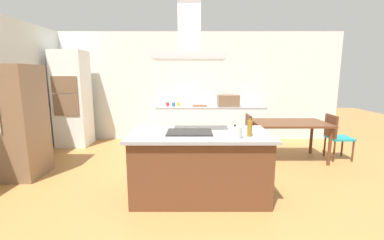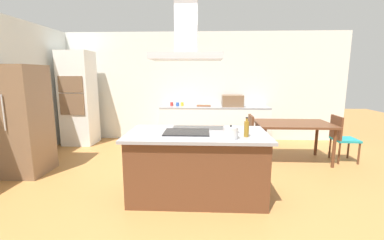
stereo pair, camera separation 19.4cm
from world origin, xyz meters
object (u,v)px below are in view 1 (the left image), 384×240
object	(u,v)px
chair_at_left_end	(241,134)
range_hood	(188,39)
chair_at_right_end	(334,134)
coffee_mug_yellow	(177,104)
countertop_microwave	(227,100)
cutting_board	(198,106)
cooktop	(188,132)
dining_table	(288,126)
wall_oven_stack	(71,99)
coffee_mug_blue	(172,104)
olive_oil_bottle	(248,128)
coffee_mug_red	(166,104)
refrigerator	(12,122)
tea_kettle	(234,132)

from	to	relation	value
chair_at_left_end	range_hood	distance (m)	2.48
chair_at_right_end	coffee_mug_yellow	bearing A→B (deg)	157.02
countertop_microwave	range_hood	xyz separation A→B (m)	(-0.91, -2.88, 1.06)
cutting_board	cooktop	bearing A→B (deg)	-94.32
coffee_mug_yellow	dining_table	xyz separation A→B (m)	(2.26, -1.34, -0.28)
countertop_microwave	wall_oven_stack	world-z (taller)	wall_oven_stack
cooktop	coffee_mug_blue	distance (m)	2.92
olive_oil_bottle	coffee_mug_red	world-z (taller)	olive_oil_bottle
countertop_microwave	refrigerator	world-z (taller)	refrigerator
coffee_mug_red	cutting_board	xyz separation A→B (m)	(0.79, -0.00, -0.04)
wall_oven_stack	chair_at_left_end	bearing A→B (deg)	-15.57
refrigerator	range_hood	size ratio (longest dim) A/B	2.02
coffee_mug_red	dining_table	size ratio (longest dim) A/B	0.06
tea_kettle	range_hood	distance (m)	1.29
refrigerator	coffee_mug_yellow	bearing A→B (deg)	41.25
coffee_mug_blue	chair_at_left_end	bearing A→B (deg)	-41.95
chair_at_left_end	cooktop	bearing A→B (deg)	-123.04
coffee_mug_blue	chair_at_right_end	distance (m)	3.56
coffee_mug_yellow	range_hood	world-z (taller)	range_hood
tea_kettle	dining_table	size ratio (longest dim) A/B	0.16
coffee_mug_yellow	range_hood	size ratio (longest dim) A/B	0.10
cooktop	range_hood	bearing A→B (deg)	180.00
dining_table	chair_at_left_end	bearing A→B (deg)	180.00
refrigerator	range_hood	world-z (taller)	range_hood
dining_table	chair_at_right_end	size ratio (longest dim) A/B	1.57
wall_oven_stack	chair_at_left_end	size ratio (longest dim) A/B	2.47
tea_kettle	coffee_mug_red	bearing A→B (deg)	109.09
cutting_board	dining_table	world-z (taller)	cutting_board
coffee_mug_red	tea_kettle	bearing A→B (deg)	-70.91
chair_at_left_end	coffee_mug_blue	bearing A→B (deg)	138.05
coffee_mug_yellow	cutting_board	distance (m)	0.53
tea_kettle	coffee_mug_yellow	bearing A→B (deg)	104.91
cutting_board	olive_oil_bottle	bearing A→B (deg)	-80.24
coffee_mug_blue	countertop_microwave	bearing A→B (deg)	-0.58
wall_oven_stack	coffee_mug_yellow	bearing A→B (deg)	6.68
coffee_mug_yellow	wall_oven_stack	xyz separation A→B (m)	(-2.45, -0.29, 0.16)
olive_oil_bottle	dining_table	bearing A→B (deg)	56.34
coffee_mug_yellow	dining_table	bearing A→B (deg)	-30.80
coffee_mug_yellow	range_hood	distance (m)	3.17
countertop_microwave	cutting_board	size ratio (longest dim) A/B	1.47
olive_oil_bottle	dining_table	world-z (taller)	olive_oil_bottle
coffee_mug_yellow	chair_at_left_end	distance (m)	1.95
tea_kettle	dining_table	world-z (taller)	tea_kettle
wall_oven_stack	dining_table	bearing A→B (deg)	-12.65
range_hood	countertop_microwave	bearing A→B (deg)	72.40
coffee_mug_blue	wall_oven_stack	distance (m)	2.36
olive_oil_bottle	chair_at_left_end	distance (m)	1.87
olive_oil_bottle	coffee_mug_yellow	size ratio (longest dim) A/B	2.74
dining_table	coffee_mug_blue	bearing A→B (deg)	151.13
tea_kettle	olive_oil_bottle	xyz separation A→B (m)	(0.20, 0.11, 0.03)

